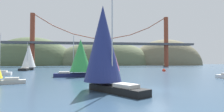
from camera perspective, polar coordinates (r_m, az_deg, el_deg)
ground_plane at (r=22.38m, az=14.34°, el=-10.04°), size 360.00×360.00×0.00m
headland_left at (r=162.58m, az=-23.87°, el=-2.71°), size 69.92×44.00×45.96m
headland_center at (r=156.20m, az=-2.26°, el=-2.90°), size 86.87×44.00×40.84m
headland_right at (r=169.88m, az=16.58°, el=-2.73°), size 63.96×44.00×45.54m
suspension_bridge at (r=116.54m, az=-3.07°, el=4.29°), size 121.13×6.00×32.94m
sailboat_navy_sail at (r=20.82m, az=-2.61°, el=3.20°), size 7.17×8.63×10.77m
sailboat_pink_spinnaker at (r=44.42m, az=-1.41°, el=1.59°), size 10.02×8.69×11.64m
sailboat_green_sail at (r=39.74m, az=-10.02°, el=-0.22°), size 8.23×5.19×8.71m
sailboat_white_mainsail at (r=75.55m, az=-24.59°, el=-0.27°), size 4.92×9.41×10.33m
channel_buoy at (r=62.36m, az=15.90°, el=-4.30°), size 1.10×1.10×2.64m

